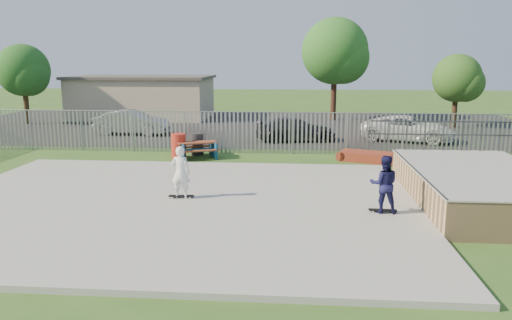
# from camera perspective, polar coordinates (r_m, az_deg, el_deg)

# --- Properties ---
(ground) EXTENTS (120.00, 120.00, 0.00)m
(ground) POSITION_cam_1_polar(r_m,az_deg,el_deg) (15.75, -9.49, -5.24)
(ground) COLOR #30581E
(ground) RESTS_ON ground
(concrete_slab) EXTENTS (15.00, 12.00, 0.15)m
(concrete_slab) POSITION_cam_1_polar(r_m,az_deg,el_deg) (15.72, -9.50, -4.97)
(concrete_slab) COLOR #9D9D98
(concrete_slab) RESTS_ON ground
(quarter_pipe) EXTENTS (5.50, 7.05, 2.19)m
(quarter_pipe) POSITION_cam_1_polar(r_m,az_deg,el_deg) (17.12, 24.04, -2.80)
(quarter_pipe) COLOR tan
(quarter_pipe) RESTS_ON ground
(fence) EXTENTS (26.04, 16.02, 2.00)m
(fence) POSITION_cam_1_polar(r_m,az_deg,el_deg) (19.71, -3.54, 1.28)
(fence) COLOR gray
(fence) RESTS_ON ground
(picnic_table) EXTENTS (2.23, 2.06, 0.76)m
(picnic_table) POSITION_cam_1_polar(r_m,az_deg,el_deg) (23.05, -6.72, 1.17)
(picnic_table) COLOR brown
(picnic_table) RESTS_ON ground
(funbox) EXTENTS (2.37, 1.74, 0.43)m
(funbox) POSITION_cam_1_polar(r_m,az_deg,el_deg) (22.72, 12.55, 0.38)
(funbox) COLOR maroon
(funbox) RESTS_ON ground
(trash_bin_red) EXTENTS (0.67, 0.67, 1.11)m
(trash_bin_red) POSITION_cam_1_polar(r_m,az_deg,el_deg) (23.26, -8.84, 1.63)
(trash_bin_red) COLOR #B4281B
(trash_bin_red) RESTS_ON ground
(trash_bin_grey) EXTENTS (0.62, 0.62, 1.03)m
(trash_bin_grey) POSITION_cam_1_polar(r_m,az_deg,el_deg) (23.85, -6.76, 1.83)
(trash_bin_grey) COLOR #28282B
(trash_bin_grey) RESTS_ON ground
(parking_lot) EXTENTS (40.00, 18.00, 0.02)m
(parking_lot) POSITION_cam_1_polar(r_m,az_deg,el_deg) (34.12, -1.76, 3.96)
(parking_lot) COLOR black
(parking_lot) RESTS_ON ground
(car_silver) EXTENTS (4.48, 1.75, 1.45)m
(car_silver) POSITION_cam_1_polar(r_m,az_deg,el_deg) (30.83, -14.01, 4.19)
(car_silver) COLOR #9E9FA2
(car_silver) RESTS_ON parking_lot
(car_dark) EXTENTS (4.67, 2.56, 1.28)m
(car_dark) POSITION_cam_1_polar(r_m,az_deg,el_deg) (27.62, 4.54, 3.50)
(car_dark) COLOR black
(car_dark) RESTS_ON parking_lot
(car_white) EXTENTS (5.48, 3.78, 1.39)m
(car_white) POSITION_cam_1_polar(r_m,az_deg,el_deg) (28.77, 16.99, 3.47)
(car_white) COLOR white
(car_white) RESTS_ON parking_lot
(building) EXTENTS (10.40, 6.40, 3.20)m
(building) POSITION_cam_1_polar(r_m,az_deg,el_deg) (39.52, -12.81, 7.05)
(building) COLOR #B9A98E
(building) RESTS_ON ground
(tree_left) EXTENTS (3.56, 3.56, 5.49)m
(tree_left) POSITION_cam_1_polar(r_m,az_deg,el_deg) (38.18, -25.07, 9.25)
(tree_left) COLOR #42311A
(tree_left) RESTS_ON ground
(tree_mid) EXTENTS (4.82, 4.82, 7.44)m
(tree_mid) POSITION_cam_1_polar(r_m,az_deg,el_deg) (37.42, 9.01, 12.17)
(tree_mid) COLOR #402519
(tree_mid) RESTS_ON ground
(tree_right) EXTENTS (3.12, 3.12, 4.81)m
(tree_right) POSITION_cam_1_polar(r_m,az_deg,el_deg) (35.34, 21.99, 8.65)
(tree_right) COLOR #3B2817
(tree_right) RESTS_ON ground
(skateboard_a) EXTENTS (0.81, 0.25, 0.08)m
(skateboard_a) POSITION_cam_1_polar(r_m,az_deg,el_deg) (14.90, 14.27, -5.65)
(skateboard_a) COLOR black
(skateboard_a) RESTS_ON concrete_slab
(skateboard_b) EXTENTS (0.81, 0.26, 0.08)m
(skateboard_b) POSITION_cam_1_polar(r_m,az_deg,el_deg) (16.07, -8.52, -4.16)
(skateboard_b) COLOR black
(skateboard_b) RESTS_ON concrete_slab
(skater_navy) EXTENTS (0.85, 0.68, 1.67)m
(skater_navy) POSITION_cam_1_polar(r_m,az_deg,el_deg) (14.69, 14.43, -2.69)
(skater_navy) COLOR #14143F
(skater_navy) RESTS_ON concrete_slab
(skater_white) EXTENTS (0.64, 0.46, 1.67)m
(skater_white) POSITION_cam_1_polar(r_m,az_deg,el_deg) (15.87, -8.61, -1.40)
(skater_white) COLOR white
(skater_white) RESTS_ON concrete_slab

